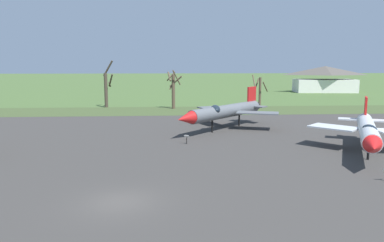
% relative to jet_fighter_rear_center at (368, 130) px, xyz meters
% --- Properties ---
extents(ground_plane, '(600.00, 600.00, 0.00)m').
position_rel_jet_fighter_rear_center_xyz_m(ground_plane, '(-20.76, -10.67, -2.16)').
color(ground_plane, '#425B2D').
extents(asphalt_apron, '(96.98, 45.54, 0.05)m').
position_rel_jet_fighter_rear_center_xyz_m(asphalt_apron, '(-20.76, 3.00, -2.14)').
color(asphalt_apron, '#383533').
rests_on(asphalt_apron, ground).
extents(grass_verge_strip, '(156.98, 12.00, 0.06)m').
position_rel_jet_fighter_rear_center_xyz_m(grass_verge_strip, '(-20.76, 31.77, -2.13)').
color(grass_verge_strip, '#3C4B28').
rests_on(grass_verge_strip, ground).
extents(jet_fighter_rear_center, '(9.90, 14.71, 4.66)m').
position_rel_jet_fighter_rear_center_xyz_m(jet_fighter_rear_center, '(0.00, 0.00, 0.00)').
color(jet_fighter_rear_center, silver).
rests_on(jet_fighter_rear_center, ground).
extents(jet_fighter_rear_left, '(13.17, 13.72, 4.99)m').
position_rel_jet_fighter_rear_center_xyz_m(jet_fighter_rear_left, '(-11.00, 12.99, 0.15)').
color(jet_fighter_rear_left, '#565B60').
rests_on(jet_fighter_rear_left, ground).
extents(info_placard_rear_left, '(0.53, 0.36, 0.97)m').
position_rel_jet_fighter_rear_center_xyz_m(info_placard_rear_left, '(-16.03, 4.95, -1.56)').
color(info_placard_rear_left, black).
rests_on(info_placard_rear_left, ground).
extents(bare_tree_center, '(2.18, 2.30, 8.70)m').
position_rel_jet_fighter_rear_center_xyz_m(bare_tree_center, '(-29.16, 38.07, 1.69)').
color(bare_tree_center, '#42382D').
rests_on(bare_tree_center, ground).
extents(bare_tree_right_of_center, '(2.85, 3.04, 7.01)m').
position_rel_jet_fighter_rear_center_xyz_m(bare_tree_right_of_center, '(-16.88, 34.93, 1.52)').
color(bare_tree_right_of_center, brown).
rests_on(bare_tree_right_of_center, ground).
extents(bare_tree_far_right, '(2.86, 2.86, 6.09)m').
position_rel_jet_fighter_rear_center_xyz_m(bare_tree_far_right, '(-1.32, 34.66, 1.09)').
color(bare_tree_far_right, brown).
rests_on(bare_tree_far_right, ground).
extents(visitor_building, '(18.23, 10.40, 7.42)m').
position_rel_jet_fighter_rear_center_xyz_m(visitor_building, '(27.20, 72.66, 1.54)').
color(visitor_building, silver).
rests_on(visitor_building, ground).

